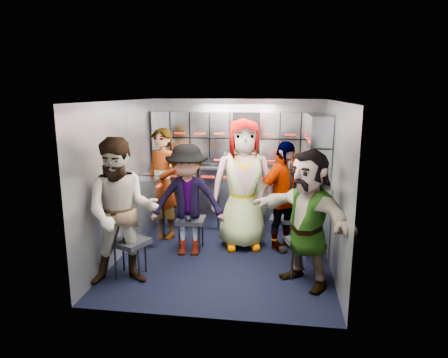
# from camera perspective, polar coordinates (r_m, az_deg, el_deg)

# --- Properties ---
(floor) EXTENTS (3.00, 3.00, 0.00)m
(floor) POSITION_cam_1_polar(r_m,az_deg,el_deg) (5.55, -0.04, -11.15)
(floor) COLOR black
(floor) RESTS_ON ground
(wall_back) EXTENTS (2.80, 0.04, 2.10)m
(wall_back) POSITION_cam_1_polar(r_m,az_deg,el_deg) (6.68, 1.76, 2.33)
(wall_back) COLOR gray
(wall_back) RESTS_ON ground
(wall_left) EXTENTS (0.04, 3.00, 2.10)m
(wall_left) POSITION_cam_1_polar(r_m,az_deg,el_deg) (5.58, -14.42, -0.05)
(wall_left) COLOR gray
(wall_left) RESTS_ON ground
(wall_right) EXTENTS (0.04, 3.00, 2.10)m
(wall_right) POSITION_cam_1_polar(r_m,az_deg,el_deg) (5.22, 15.37, -0.98)
(wall_right) COLOR gray
(wall_right) RESTS_ON ground
(ceiling) EXTENTS (2.80, 3.00, 0.02)m
(ceiling) POSITION_cam_1_polar(r_m,az_deg,el_deg) (5.09, -0.05, 11.09)
(ceiling) COLOR silver
(ceiling) RESTS_ON wall_back
(cart_bank_back) EXTENTS (2.68, 0.38, 0.99)m
(cart_bank_back) POSITION_cam_1_polar(r_m,az_deg,el_deg) (6.60, 1.52, -2.74)
(cart_bank_back) COLOR #91969F
(cart_bank_back) RESTS_ON ground
(cart_bank_left) EXTENTS (0.38, 0.76, 0.99)m
(cart_bank_left) POSITION_cam_1_polar(r_m,az_deg,el_deg) (6.16, -10.36, -4.05)
(cart_bank_left) COLOR #91969F
(cart_bank_left) RESTS_ON ground
(counter) EXTENTS (2.68, 0.42, 0.03)m
(counter) POSITION_cam_1_polar(r_m,az_deg,el_deg) (6.48, 1.55, 1.70)
(counter) COLOR #ADAFB4
(counter) RESTS_ON cart_bank_back
(locker_bank_back) EXTENTS (2.68, 0.28, 0.82)m
(locker_bank_back) POSITION_cam_1_polar(r_m,az_deg,el_deg) (6.47, 1.64, 5.94)
(locker_bank_back) COLOR #91969F
(locker_bank_back) RESTS_ON wall_back
(locker_bank_right) EXTENTS (0.28, 1.00, 0.82)m
(locker_bank_right) POSITION_cam_1_polar(r_m,az_deg,el_deg) (5.81, 13.30, 4.88)
(locker_bank_right) COLOR #91969F
(locker_bank_right) RESTS_ON wall_right
(right_cabinet) EXTENTS (0.28, 1.20, 1.00)m
(right_cabinet) POSITION_cam_1_polar(r_m,az_deg,el_deg) (5.92, 12.91, -4.79)
(right_cabinet) COLOR #91969F
(right_cabinet) RESTS_ON ground
(coffee_niche) EXTENTS (0.46, 0.16, 0.84)m
(coffee_niche) POSITION_cam_1_polar(r_m,az_deg,el_deg) (6.51, 3.28, 5.79)
(coffee_niche) COLOR black
(coffee_niche) RESTS_ON wall_back
(red_latch_strip) EXTENTS (2.60, 0.02, 0.03)m
(red_latch_strip) POSITION_cam_1_polar(r_m,az_deg,el_deg) (6.31, 1.34, 0.17)
(red_latch_strip) COLOR #B21C0D
(red_latch_strip) RESTS_ON cart_bank_back
(jump_seat_near_left) EXTENTS (0.51, 0.50, 0.47)m
(jump_seat_near_left) POSITION_cam_1_polar(r_m,az_deg,el_deg) (5.02, -13.29, -9.01)
(jump_seat_near_left) COLOR black
(jump_seat_near_left) RESTS_ON ground
(jump_seat_mid_left) EXTENTS (0.39, 0.38, 0.46)m
(jump_seat_mid_left) POSITION_cam_1_polar(r_m,az_deg,el_deg) (5.72, -4.75, -6.12)
(jump_seat_mid_left) COLOR black
(jump_seat_mid_left) RESTS_ON ground
(jump_seat_center) EXTENTS (0.46, 0.45, 0.42)m
(jump_seat_center) POSITION_cam_1_polar(r_m,az_deg,el_deg) (5.98, 2.85, -5.58)
(jump_seat_center) COLOR black
(jump_seat_center) RESTS_ON ground
(jump_seat_mid_right) EXTENTS (0.38, 0.36, 0.41)m
(jump_seat_mid_right) POSITION_cam_1_polar(r_m,az_deg,el_deg) (5.96, 8.29, -5.90)
(jump_seat_mid_right) COLOR black
(jump_seat_mid_right) RESTS_ON ground
(jump_seat_near_right) EXTENTS (0.49, 0.48, 0.47)m
(jump_seat_near_right) POSITION_cam_1_polar(r_m,az_deg,el_deg) (4.97, 11.49, -9.16)
(jump_seat_near_right) COLOR black
(jump_seat_near_right) RESTS_ON ground
(attendant_standing) EXTENTS (0.73, 0.65, 1.69)m
(attendant_standing) POSITION_cam_1_polar(r_m,az_deg,el_deg) (6.15, -8.78, -0.64)
(attendant_standing) COLOR black
(attendant_standing) RESTS_ON ground
(attendant_arc_a) EXTENTS (0.99, 0.86, 1.73)m
(attendant_arc_a) POSITION_cam_1_polar(r_m,az_deg,el_deg) (4.72, -14.34, -4.65)
(attendant_arc_a) COLOR black
(attendant_arc_a) RESTS_ON ground
(attendant_arc_b) EXTENTS (1.05, 0.68, 1.54)m
(attendant_arc_b) POSITION_cam_1_polar(r_m,az_deg,el_deg) (5.45, -5.23, -3.04)
(attendant_arc_b) COLOR black
(attendant_arc_b) RESTS_ON ground
(attendant_arc_c) EXTENTS (1.01, 0.77, 1.86)m
(attendant_arc_c) POSITION_cam_1_polar(r_m,az_deg,el_deg) (5.65, 2.74, -0.78)
(attendant_arc_c) COLOR black
(attendant_arc_c) RESTS_ON ground
(attendant_arc_d) EXTENTS (0.92, 0.90, 1.55)m
(attendant_arc_d) POSITION_cam_1_polar(r_m,az_deg,el_deg) (5.67, 8.43, -2.46)
(attendant_arc_d) COLOR black
(attendant_arc_d) RESTS_ON ground
(attendant_arc_e) EXTENTS (1.39, 1.39, 1.61)m
(attendant_arc_e) POSITION_cam_1_polar(r_m,az_deg,el_deg) (4.67, 11.83, -5.50)
(attendant_arc_e) COLOR black
(attendant_arc_e) RESTS_ON ground
(bottle_left) EXTENTS (0.06, 0.06, 0.25)m
(bottle_left) POSITION_cam_1_polar(r_m,az_deg,el_deg) (6.42, 0.20, 2.88)
(bottle_left) COLOR white
(bottle_left) RESTS_ON counter
(bottle_mid) EXTENTS (0.07, 0.07, 0.27)m
(bottle_mid) POSITION_cam_1_polar(r_m,az_deg,el_deg) (6.41, 1.30, 2.96)
(bottle_mid) COLOR white
(bottle_mid) RESTS_ON counter
(bottle_right) EXTENTS (0.07, 0.07, 0.27)m
(bottle_right) POSITION_cam_1_polar(r_m,az_deg,el_deg) (6.38, 11.49, 2.68)
(bottle_right) COLOR white
(bottle_right) RESTS_ON counter
(cup_left) EXTENTS (0.07, 0.07, 0.11)m
(cup_left) POSITION_cam_1_polar(r_m,az_deg,el_deg) (6.62, -7.90, 2.44)
(cup_left) COLOR tan
(cup_left) RESTS_ON counter
(cup_right) EXTENTS (0.07, 0.07, 0.09)m
(cup_right) POSITION_cam_1_polar(r_m,az_deg,el_deg) (6.38, 5.40, 2.04)
(cup_right) COLOR tan
(cup_right) RESTS_ON counter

